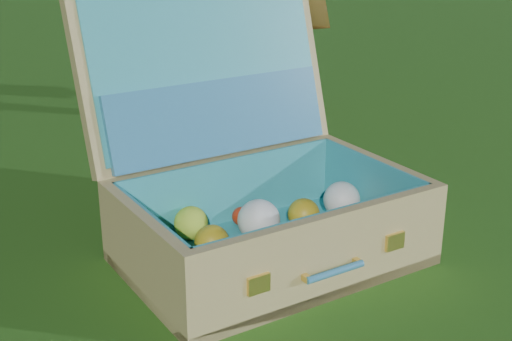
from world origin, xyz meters
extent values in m
plane|color=#215114|center=(0.00, 0.00, 0.00)|extent=(60.00, 60.00, 0.00)
cube|color=tan|center=(0.01, -0.11, 0.01)|extent=(0.64, 0.48, 0.02)
cube|color=tan|center=(0.04, -0.30, 0.09)|extent=(0.59, 0.11, 0.18)
cube|color=tan|center=(-0.02, 0.07, 0.09)|extent=(0.59, 0.11, 0.18)
cube|color=tan|center=(-0.27, -0.16, 0.09)|extent=(0.07, 0.35, 0.18)
cube|color=tan|center=(0.29, -0.07, 0.09)|extent=(0.07, 0.35, 0.18)
cube|color=teal|center=(0.01, -0.11, 0.02)|extent=(0.59, 0.43, 0.01)
cube|color=teal|center=(0.04, -0.28, 0.10)|extent=(0.54, 0.09, 0.16)
cube|color=teal|center=(-0.01, 0.06, 0.10)|extent=(0.54, 0.09, 0.16)
cube|color=teal|center=(-0.26, -0.15, 0.10)|extent=(0.06, 0.35, 0.16)
cube|color=teal|center=(0.28, -0.07, 0.10)|extent=(0.06, 0.35, 0.16)
cube|color=tan|center=(-0.03, 0.16, 0.36)|extent=(0.61, 0.24, 0.39)
cube|color=teal|center=(-0.03, 0.14, 0.37)|extent=(0.56, 0.19, 0.34)
cube|color=teal|center=(-0.02, 0.10, 0.26)|extent=(0.53, 0.14, 0.16)
cube|color=#F2C659|center=(-0.12, -0.34, 0.09)|extent=(0.05, 0.01, 0.03)
cube|color=#F2C659|center=(0.20, -0.29, 0.09)|extent=(0.05, 0.01, 0.03)
cylinder|color=teal|center=(0.04, -0.33, 0.07)|extent=(0.13, 0.03, 0.01)
cube|color=#F2C659|center=(-0.02, -0.33, 0.07)|extent=(0.01, 0.02, 0.01)
cube|color=#F2C659|center=(0.10, -0.31, 0.07)|extent=(0.01, 0.02, 0.01)
sphere|color=silver|center=(-0.20, -0.26, 0.05)|extent=(0.05, 0.05, 0.05)
sphere|color=#BAD534|center=(-0.08, -0.26, 0.06)|extent=(0.07, 0.07, 0.07)
sphere|color=#C4BD8A|center=(0.02, -0.23, 0.06)|extent=(0.07, 0.07, 0.07)
sphere|color=navy|center=(0.13, -0.23, 0.07)|extent=(0.08, 0.08, 0.08)
sphere|color=#C4BD8A|center=(0.24, -0.22, 0.07)|extent=(0.08, 0.08, 0.08)
sphere|color=#BAD534|center=(-0.20, -0.18, 0.06)|extent=(0.07, 0.07, 0.07)
sphere|color=#BAD534|center=(-0.09, -0.17, 0.06)|extent=(0.07, 0.07, 0.07)
sphere|color=orange|center=(0.01, -0.15, 0.05)|extent=(0.05, 0.05, 0.05)
sphere|color=#BAD534|center=(0.12, -0.13, 0.06)|extent=(0.06, 0.06, 0.06)
sphere|color=orange|center=(0.24, -0.12, 0.06)|extent=(0.07, 0.07, 0.07)
sphere|color=navy|center=(-0.22, -0.11, 0.06)|extent=(0.06, 0.06, 0.06)
sphere|color=#B69518|center=(-0.12, -0.10, 0.06)|extent=(0.07, 0.07, 0.07)
sphere|color=silver|center=(0.00, -0.06, 0.07)|extent=(0.09, 0.09, 0.09)
sphere|color=#B69518|center=(0.12, -0.05, 0.06)|extent=(0.07, 0.07, 0.07)
sphere|color=silver|center=(0.23, -0.03, 0.07)|extent=(0.09, 0.09, 0.09)
sphere|color=#BAD534|center=(-0.24, -0.01, 0.06)|extent=(0.07, 0.07, 0.07)
sphere|color=#BAD534|center=(-0.13, 0.00, 0.06)|extent=(0.07, 0.07, 0.07)
sphere|color=#B0260E|center=(0.00, 0.02, 0.05)|extent=(0.04, 0.04, 0.04)
camera|label=1|loc=(-0.56, -1.33, 0.71)|focal=50.00mm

